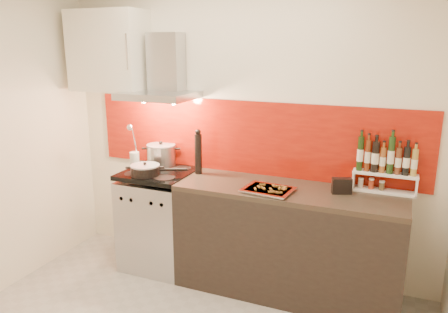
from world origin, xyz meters
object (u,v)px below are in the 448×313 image
at_px(range_stove, 160,220).
at_px(stock_pot, 161,155).
at_px(saute_pan, 146,170).
at_px(baking_tray, 268,190).
at_px(counter, 287,241).
at_px(pepper_mill, 198,152).

distance_m(range_stove, stock_pot, 0.61).
distance_m(saute_pan, baking_tray, 1.10).
xyz_separation_m(range_stove, baking_tray, (1.07, -0.12, 0.47)).
xyz_separation_m(stock_pot, baking_tray, (1.15, -0.32, -0.09)).
distance_m(counter, saute_pan, 1.34).
relative_size(saute_pan, pepper_mill, 1.16).
xyz_separation_m(stock_pot, pepper_mill, (0.43, -0.09, 0.08)).
distance_m(stock_pot, saute_pan, 0.35).
bearing_deg(stock_pot, counter, -8.52).
bearing_deg(pepper_mill, baking_tray, -17.78).
relative_size(saute_pan, baking_tray, 1.15).
bearing_deg(baking_tray, range_stove, 173.33).
height_order(counter, stock_pot, stock_pot).
relative_size(pepper_mill, baking_tray, 0.99).
xyz_separation_m(counter, stock_pot, (-1.28, 0.19, 0.56)).
relative_size(counter, stock_pot, 6.70).
bearing_deg(saute_pan, stock_pot, 97.88).
xyz_separation_m(saute_pan, pepper_mill, (0.38, 0.25, 0.14)).
bearing_deg(pepper_mill, stock_pot, 167.98).
relative_size(counter, saute_pan, 3.88).
height_order(counter, saute_pan, saute_pan).
bearing_deg(range_stove, stock_pot, 112.30).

